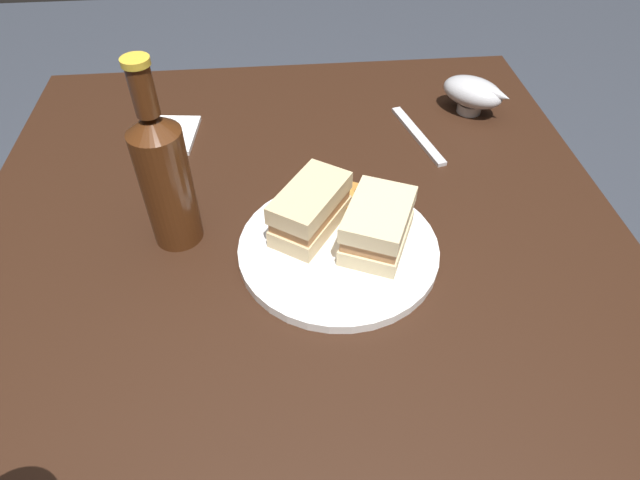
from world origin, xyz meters
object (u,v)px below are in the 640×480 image
at_px(sandwich_half_left, 378,226).
at_px(sandwich_half_right, 310,209).
at_px(plate, 338,249).
at_px(gravy_boat, 473,93).
at_px(cider_bottle, 165,176).
at_px(fork, 418,135).
at_px(napkin, 169,135).

distance_m(sandwich_half_left, sandwich_half_right, 0.09).
bearing_deg(plate, sandwich_half_right, -137.46).
xyz_separation_m(gravy_boat, cider_bottle, (0.28, -0.50, 0.07)).
height_order(plate, sandwich_half_left, sandwich_half_left).
distance_m(gravy_boat, fork, 0.14).
bearing_deg(gravy_boat, sandwich_half_right, -46.94).
distance_m(sandwich_half_right, napkin, 0.35).
bearing_deg(fork, sandwich_half_right, -55.67).
height_order(sandwich_half_right, gravy_boat, sandwich_half_right).
height_order(plate, sandwich_half_right, sandwich_half_right).
bearing_deg(sandwich_half_left, cider_bottle, -101.57).
relative_size(plate, napkin, 2.46).
bearing_deg(sandwich_half_left, plate, -91.17).
xyz_separation_m(sandwich_half_left, fork, (-0.26, 0.12, -0.04)).
bearing_deg(napkin, sandwich_half_left, 45.32).
height_order(cider_bottle, napkin, cider_bottle).
relative_size(gravy_boat, fork, 0.71).
height_order(cider_bottle, fork, cider_bottle).
distance_m(sandwich_half_right, fork, 0.31).
distance_m(plate, gravy_boat, 0.44).
height_order(plate, cider_bottle, cider_bottle).
distance_m(sandwich_half_right, gravy_boat, 0.43).
xyz_separation_m(plate, gravy_boat, (-0.33, 0.28, 0.03)).
bearing_deg(fork, plate, -46.36).
bearing_deg(cider_bottle, sandwich_half_left, 78.43).
xyz_separation_m(gravy_boat, fork, (0.07, -0.11, -0.04)).
bearing_deg(napkin, plate, 40.28).
bearing_deg(gravy_boat, napkin, -86.87).
relative_size(sandwich_half_right, gravy_boat, 1.06).
xyz_separation_m(plate, fork, (-0.26, 0.17, -0.00)).
height_order(sandwich_half_left, fork, sandwich_half_left).
bearing_deg(cider_bottle, napkin, -170.98).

